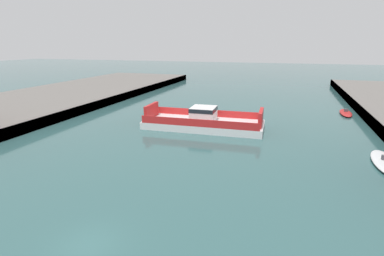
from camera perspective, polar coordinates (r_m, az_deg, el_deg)
name	(u,v)px	position (r m, az deg, el deg)	size (l,w,h in m)	color
ground_plane	(89,245)	(21.89, -19.00, -20.24)	(400.00, 400.00, 0.00)	#335B5B
chain_ferry	(203,122)	(46.05, 2.18, 1.24)	(18.38, 7.45, 3.31)	silver
moored_boat_mid_left	(346,113)	(62.20, 27.22, 2.58)	(2.15, 6.98, 1.00)	red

